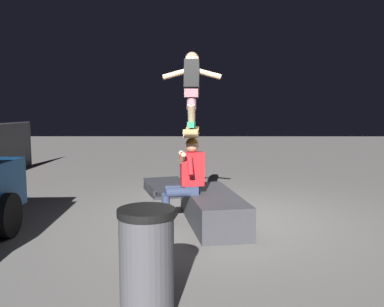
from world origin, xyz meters
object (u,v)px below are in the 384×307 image
at_px(person_sitting_on_ledge, 185,177).
at_px(kicker_ramp, 167,190).
at_px(skateboard, 192,132).
at_px(trash_bin, 147,263).
at_px(skater_airborne, 192,86).
at_px(ledge_box_main, 213,209).

relative_size(person_sitting_on_ledge, kicker_ramp, 0.95).
distance_m(skateboard, trash_bin, 2.88).
distance_m(person_sitting_on_ledge, skateboard, 0.68).
distance_m(skateboard, skater_airborne, 0.69).
bearing_deg(person_sitting_on_ledge, trash_bin, 174.49).
height_order(ledge_box_main, trash_bin, trash_bin).
height_order(person_sitting_on_ledge, trash_bin, person_sitting_on_ledge).
xyz_separation_m(person_sitting_on_ledge, trash_bin, (-2.61, 0.25, -0.26)).
relative_size(person_sitting_on_ledge, trash_bin, 1.43).
xyz_separation_m(skateboard, skater_airborne, (0.06, -0.00, 0.69)).
bearing_deg(person_sitting_on_ledge, kicker_ramp, 11.19).
xyz_separation_m(ledge_box_main, skater_airborne, (0.17, 0.31, 1.83)).
xyz_separation_m(skater_airborne, trash_bin, (-2.76, 0.35, -1.61)).
relative_size(ledge_box_main, skateboard, 1.85).
xyz_separation_m(skateboard, kicker_ramp, (2.05, 0.52, -1.32)).
xyz_separation_m(skateboard, trash_bin, (-2.71, 0.35, -0.92)).
relative_size(person_sitting_on_ledge, skateboard, 1.26).
xyz_separation_m(kicker_ramp, trash_bin, (-4.75, -0.17, 0.40)).
height_order(skater_airborne, trash_bin, skater_airborne).
bearing_deg(ledge_box_main, person_sitting_on_ledge, 88.71).
distance_m(kicker_ramp, trash_bin, 4.77).
height_order(person_sitting_on_ledge, kicker_ramp, person_sitting_on_ledge).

